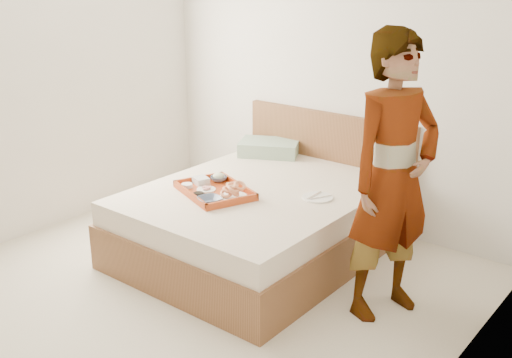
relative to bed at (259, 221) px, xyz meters
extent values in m
cube|color=beige|center=(0.00, -1.00, -0.27)|extent=(3.50, 4.00, 0.01)
cube|color=silver|center=(0.00, 1.00, 1.04)|extent=(3.50, 0.01, 2.60)
cube|color=silver|center=(-1.75, -1.00, 1.04)|extent=(0.01, 4.00, 2.60)
cube|color=silver|center=(1.75, -1.00, 1.04)|extent=(0.01, 4.00, 2.60)
cube|color=brown|center=(0.00, 0.00, 0.00)|extent=(1.65, 2.00, 0.53)
cube|color=brown|center=(0.00, 0.97, 0.21)|extent=(1.65, 0.06, 0.95)
cube|color=#92B396|center=(-0.49, 0.77, 0.33)|extent=(0.62, 0.55, 0.12)
cube|color=#B3441A|center=(-0.20, -0.28, 0.29)|extent=(0.70, 0.61, 0.05)
cylinder|color=white|center=(-0.01, -0.29, 0.29)|extent=(0.26, 0.26, 0.01)
imported|color=#16274B|center=(-0.07, -0.47, 0.30)|extent=(0.21, 0.21, 0.04)
cylinder|color=black|center=(-0.21, -0.44, 0.30)|extent=(0.11, 0.11, 0.03)
cylinder|color=white|center=(-0.27, -0.30, 0.29)|extent=(0.19, 0.19, 0.01)
cylinder|color=orange|center=(-0.13, -0.17, 0.29)|extent=(0.18, 0.18, 0.01)
imported|color=#16274B|center=(-0.33, -0.09, 0.30)|extent=(0.17, 0.17, 0.04)
cube|color=silver|center=(-0.40, -0.22, 0.31)|extent=(0.15, 0.14, 0.05)
cylinder|color=white|center=(-0.42, -0.35, 0.30)|extent=(0.11, 0.11, 0.03)
cylinder|color=white|center=(0.45, 0.12, 0.27)|extent=(0.28, 0.28, 0.01)
imported|color=silver|center=(1.16, -0.14, 0.64)|extent=(0.64, 0.77, 1.82)
camera|label=1|loc=(2.69, -3.40, 1.87)|focal=42.53mm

